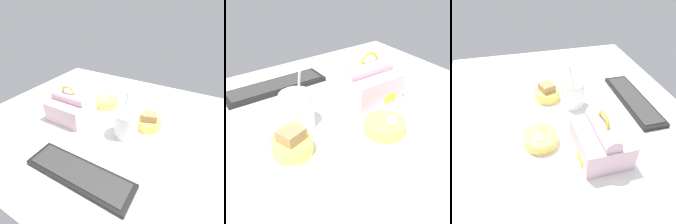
# 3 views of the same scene
# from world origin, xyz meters

# --- Properties ---
(desk_surface) EXTENTS (1.40, 1.10, 0.02)m
(desk_surface) POSITION_xyz_m (0.00, 0.00, 0.01)
(desk_surface) COLOR white
(desk_surface) RESTS_ON ground
(keyboard) EXTENTS (0.41, 0.12, 0.02)m
(keyboard) POSITION_xyz_m (-0.03, 0.34, 0.03)
(keyboard) COLOR black
(keyboard) RESTS_ON desk_surface
(lunch_bag) EXTENTS (0.20, 0.17, 0.18)m
(lunch_bag) POSITION_xyz_m (0.23, 0.07, 0.08)
(lunch_bag) COLOR beige
(lunch_bag) RESTS_ON desk_surface
(soup_cup) EXTENTS (0.11, 0.11, 0.20)m
(soup_cup) POSITION_xyz_m (-0.07, 0.06, 0.08)
(soup_cup) COLOR white
(soup_cup) RESTS_ON desk_surface
(bento_bowl_sandwich) EXTENTS (0.12, 0.12, 0.08)m
(bento_bowl_sandwich) POSITION_xyz_m (-0.15, -0.05, 0.05)
(bento_bowl_sandwich) COLOR #EFD65B
(bento_bowl_sandwich) RESTS_ON desk_surface
(bento_bowl_snacks) EXTENTS (0.13, 0.13, 0.06)m
(bento_bowl_snacks) POSITION_xyz_m (0.14, -0.13, 0.04)
(bento_bowl_snacks) COLOR #EFD65B
(bento_bowl_snacks) RESTS_ON desk_surface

